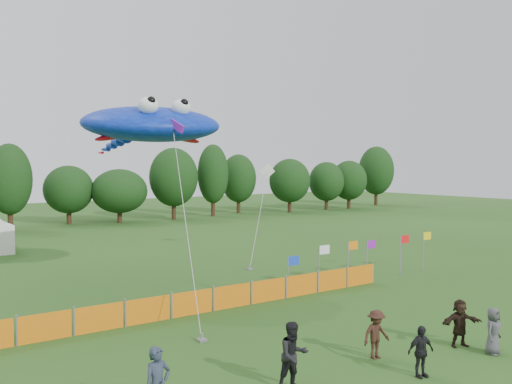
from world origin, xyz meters
TOP-DOWN VIEW (x-y plane):
  - ground at (0.00, 0.00)m, footprint 160.00×160.00m
  - treeline at (1.61, 44.93)m, footprint 104.57×8.78m
  - barrier_fence at (-1.67, 8.27)m, footprint 21.90×0.06m
  - flag_row at (9.26, 8.91)m, footprint 10.73×0.74m
  - spectator_b at (-3.19, -0.25)m, footprint 1.02×0.84m
  - spectator_c at (0.59, 0.11)m, footprint 1.09×0.69m
  - spectator_d at (0.45, -1.77)m, footprint 0.96×0.57m
  - spectator_e at (4.06, -1.87)m, footprint 0.84×0.63m
  - spectator_f at (3.85, -0.75)m, footprint 1.60×1.01m
  - stingray_kite at (-0.93, 13.95)m, footprint 7.90×17.77m
  - small_kite_white at (9.03, 17.83)m, footprint 5.05×4.36m

SIDE VIEW (x-z plane):
  - ground at x=0.00m, z-range 0.00..0.00m
  - barrier_fence at x=-1.67m, z-range 0.00..1.00m
  - spectator_d at x=0.45m, z-range 0.00..1.54m
  - spectator_e at x=4.06m, z-range 0.00..1.57m
  - spectator_c at x=0.59m, z-range 0.00..1.60m
  - spectator_f at x=3.85m, z-range 0.00..1.65m
  - spectator_b at x=-3.19m, z-range 0.00..1.91m
  - flag_row at x=9.26m, z-range 0.30..2.59m
  - small_kite_white at x=9.03m, z-range 0.87..7.21m
  - treeline at x=1.61m, z-range 0.00..8.36m
  - stingray_kite at x=-0.93m, z-range 3.49..12.99m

